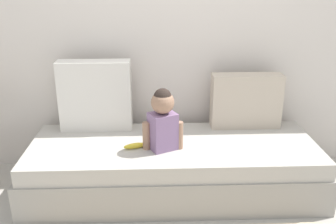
{
  "coord_description": "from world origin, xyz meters",
  "views": [
    {
      "loc": [
        -0.14,
        -2.56,
        1.61
      ],
      "look_at": [
        -0.04,
        0.0,
        0.66
      ],
      "focal_mm": 39.92,
      "sensor_mm": 36.0,
      "label": 1
    }
  ],
  "objects_px": {
    "throw_pillow_left": "(95,96)",
    "throw_pillow_right": "(246,101)",
    "couch": "(173,167)",
    "toddler": "(163,119)",
    "banana": "(135,146)"
  },
  "relations": [
    {
      "from": "couch",
      "to": "throw_pillow_right",
      "type": "height_order",
      "value": "throw_pillow_right"
    },
    {
      "from": "toddler",
      "to": "banana",
      "type": "distance_m",
      "value": 0.3
    },
    {
      "from": "throw_pillow_right",
      "to": "banana",
      "type": "bearing_deg",
      "value": -156.54
    },
    {
      "from": "toddler",
      "to": "banana",
      "type": "relative_size",
      "value": 2.69
    },
    {
      "from": "banana",
      "to": "throw_pillow_left",
      "type": "bearing_deg",
      "value": 129.82
    },
    {
      "from": "throw_pillow_left",
      "to": "throw_pillow_right",
      "type": "distance_m",
      "value": 1.22
    },
    {
      "from": "couch",
      "to": "throw_pillow_left",
      "type": "height_order",
      "value": "throw_pillow_left"
    },
    {
      "from": "throw_pillow_left",
      "to": "couch",
      "type": "bearing_deg",
      "value": -26.87
    },
    {
      "from": "couch",
      "to": "throw_pillow_right",
      "type": "bearing_deg",
      "value": 26.87
    },
    {
      "from": "throw_pillow_right",
      "to": "banana",
      "type": "relative_size",
      "value": 3.34
    },
    {
      "from": "couch",
      "to": "banana",
      "type": "xyz_separation_m",
      "value": [
        -0.29,
        -0.08,
        0.23
      ]
    },
    {
      "from": "throw_pillow_left",
      "to": "banana",
      "type": "xyz_separation_m",
      "value": [
        0.32,
        -0.39,
        -0.26
      ]
    },
    {
      "from": "couch",
      "to": "banana",
      "type": "distance_m",
      "value": 0.37
    },
    {
      "from": "throw_pillow_left",
      "to": "toddler",
      "type": "distance_m",
      "value": 0.67
    },
    {
      "from": "throw_pillow_right",
      "to": "banana",
      "type": "height_order",
      "value": "throw_pillow_right"
    }
  ]
}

